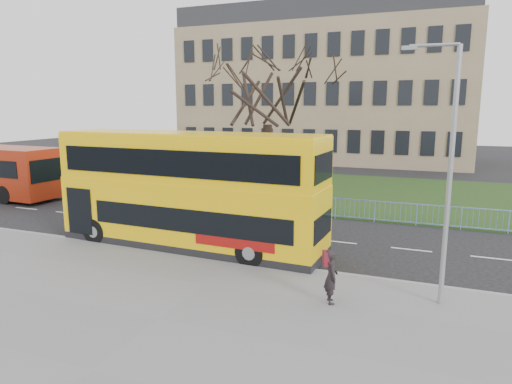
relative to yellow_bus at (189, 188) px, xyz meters
The scene contains 10 objects.
ground 3.61m from the yellow_bus, 11.44° to the left, with size 120.00×120.00×0.00m, color black.
pavement 7.16m from the yellow_bus, 67.83° to the right, with size 80.00×10.50×0.12m, color slate.
kerb 3.67m from the yellow_bus, 22.17° to the right, with size 80.00×0.20×0.14m, color gray.
grass_verge 15.23m from the yellow_bus, 80.27° to the left, with size 80.00×15.40×0.08m, color #1F3C16.
guard_railing 7.80m from the yellow_bus, 70.35° to the left, with size 40.00×0.12×1.10m, color #759BD1, non-canonical shape.
bare_tree 10.96m from the yellow_bus, 92.50° to the left, with size 7.66×7.66×10.94m, color black, non-canonical shape.
civic_building 35.88m from the yellow_bus, 93.96° to the left, with size 30.00×15.00×14.00m, color #8C7458.
yellow_bus is the anchor object (origin of this frame).
pedestrian 7.66m from the yellow_bus, 27.99° to the right, with size 0.58×0.38×1.60m, color black.
street_lamp 9.94m from the yellow_bus, 14.21° to the right, with size 1.54×0.21×7.28m.
Camera 1 is at (6.62, -16.44, 5.73)m, focal length 32.00 mm.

